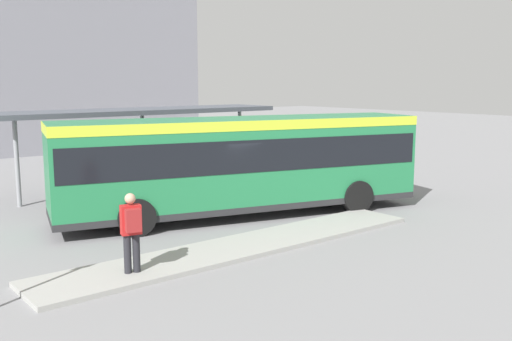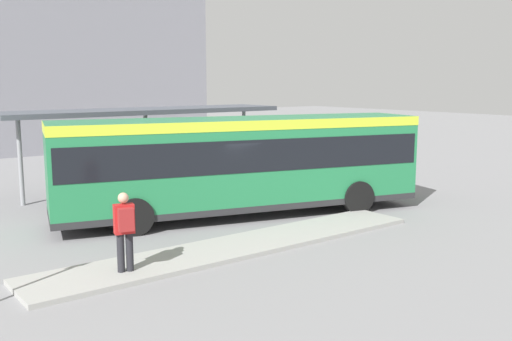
% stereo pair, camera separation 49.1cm
% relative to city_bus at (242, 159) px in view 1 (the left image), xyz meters
% --- Properties ---
extents(ground_plane, '(120.00, 120.00, 0.00)m').
position_rel_city_bus_xyz_m(ground_plane, '(-0.01, 0.00, -1.85)').
color(ground_plane, gray).
extents(curb_island, '(11.24, 1.80, 0.12)m').
position_rel_city_bus_xyz_m(curb_island, '(-2.25, -2.99, -1.79)').
color(curb_island, '#9E9E99').
rests_on(curb_island, ground_plane).
extents(city_bus, '(12.10, 5.55, 3.17)m').
position_rel_city_bus_xyz_m(city_bus, '(0.00, 0.00, 0.00)').
color(city_bus, '#237A47').
rests_on(city_bus, ground_plane).
extents(pedestrian_waiting, '(0.48, 0.53, 1.80)m').
position_rel_city_bus_xyz_m(pedestrian_waiting, '(-5.56, -3.24, -0.70)').
color(pedestrian_waiting, '#232328').
rests_on(pedestrian_waiting, curb_island).
extents(bicycle_black, '(0.48, 1.58, 0.68)m').
position_rel_city_bus_xyz_m(bicycle_black, '(9.72, 3.70, -1.51)').
color(bicycle_black, black).
rests_on(bicycle_black, ground_plane).
extents(bicycle_yellow, '(0.48, 1.71, 0.74)m').
position_rel_city_bus_xyz_m(bicycle_yellow, '(9.62, 4.45, -1.48)').
color(bicycle_yellow, black).
rests_on(bicycle_yellow, ground_plane).
extents(station_shelter, '(11.41, 2.60, 3.26)m').
position_rel_city_bus_xyz_m(station_shelter, '(-0.39, 5.95, 1.25)').
color(station_shelter, '#4C515B').
rests_on(station_shelter, ground_plane).
extents(potted_planter_near_shelter, '(0.96, 0.96, 1.41)m').
position_rel_city_bus_xyz_m(potted_planter_near_shelter, '(-3.12, 3.34, -1.12)').
color(potted_planter_near_shelter, slate).
rests_on(potted_planter_near_shelter, ground_plane).
extents(potted_planter_far_side, '(0.81, 0.81, 1.17)m').
position_rel_city_bus_xyz_m(potted_planter_far_side, '(3.96, 3.83, -1.25)').
color(potted_planter_far_side, slate).
rests_on(potted_planter_far_side, ground_plane).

